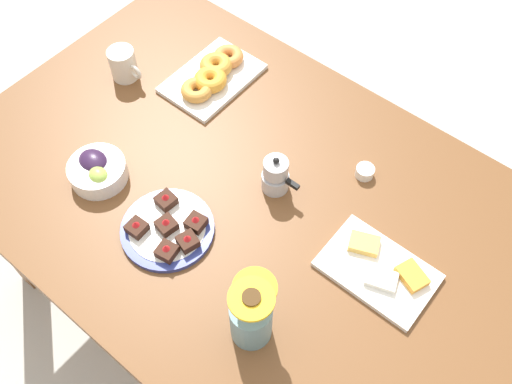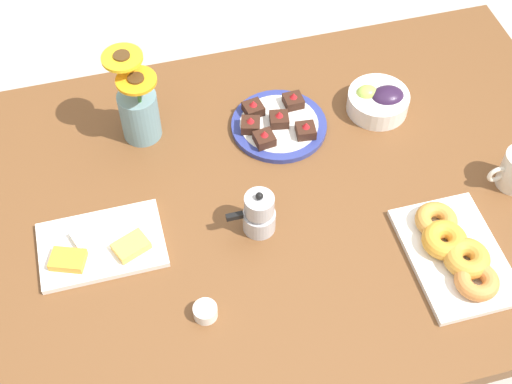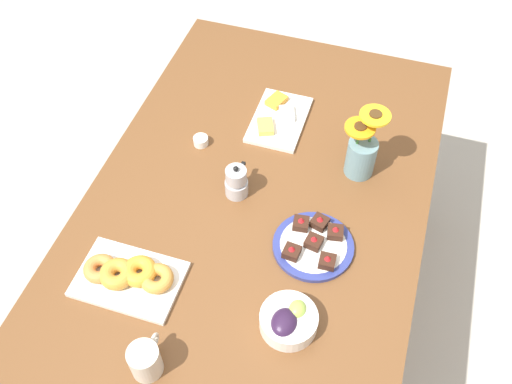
# 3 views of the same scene
# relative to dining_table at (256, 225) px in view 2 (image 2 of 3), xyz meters

# --- Properties ---
(ground_plane) EXTENTS (6.00, 6.00, 0.00)m
(ground_plane) POSITION_rel_dining_table_xyz_m (0.00, 0.00, -0.65)
(ground_plane) COLOR #B7B2A8
(dining_table) EXTENTS (1.60, 1.00, 0.74)m
(dining_table) POSITION_rel_dining_table_xyz_m (0.00, 0.00, 0.00)
(dining_table) COLOR brown
(dining_table) RESTS_ON ground_plane
(grape_bowl) EXTENTS (0.15, 0.15, 0.07)m
(grape_bowl) POSITION_rel_dining_table_xyz_m (-0.36, -0.20, 0.12)
(grape_bowl) COLOR white
(grape_bowl) RESTS_ON dining_table
(cheese_platter) EXTENTS (0.26, 0.17, 0.03)m
(cheese_platter) POSITION_rel_dining_table_xyz_m (0.35, 0.03, 0.10)
(cheese_platter) COLOR white
(cheese_platter) RESTS_ON dining_table
(croissant_platter) EXTENTS (0.19, 0.28, 0.05)m
(croissant_platter) POSITION_rel_dining_table_xyz_m (-0.36, 0.24, 0.11)
(croissant_platter) COLOR white
(croissant_platter) RESTS_ON dining_table
(jam_cup_honey) EXTENTS (0.05, 0.05, 0.03)m
(jam_cup_honey) POSITION_rel_dining_table_xyz_m (0.17, 0.24, 0.10)
(jam_cup_honey) COLOR white
(jam_cup_honey) RESTS_ON dining_table
(dessert_plate) EXTENTS (0.23, 0.23, 0.05)m
(dessert_plate) POSITION_rel_dining_table_xyz_m (-0.11, -0.20, 0.10)
(dessert_plate) COLOR navy
(dessert_plate) RESTS_ON dining_table
(flower_vase) EXTENTS (0.11, 0.12, 0.24)m
(flower_vase) POSITION_rel_dining_table_xyz_m (0.21, -0.27, 0.17)
(flower_vase) COLOR #6B939E
(flower_vase) RESTS_ON dining_table
(moka_pot) EXTENTS (0.11, 0.07, 0.12)m
(moka_pot) POSITION_rel_dining_table_xyz_m (0.01, 0.06, 0.13)
(moka_pot) COLOR #B7B7BC
(moka_pot) RESTS_ON dining_table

